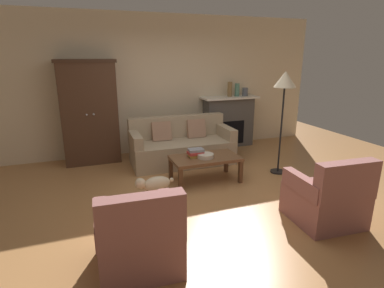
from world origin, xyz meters
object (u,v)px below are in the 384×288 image
object	(u,v)px
armoire	(89,112)
armchair_near_left	(139,239)
floor_lamp	(285,86)
fruit_bowl	(205,156)
coffee_table	(205,160)
book_stack	(196,153)
mantel_vase_bronze	(230,89)
mantel_vase_slate	(245,92)
mantel_vase_jade	(237,90)
dog	(155,185)
fireplace	(228,121)
couch	(181,146)
armchair_near_right	(327,199)

from	to	relation	value
armoire	armchair_near_left	distance (m)	3.51
floor_lamp	fruit_bowl	bearing A→B (deg)	178.56
armoire	coffee_table	world-z (taller)	armoire
fruit_bowl	floor_lamp	distance (m)	1.74
book_stack	mantel_vase_bronze	size ratio (longest dim) A/B	0.83
book_stack	mantel_vase_slate	distance (m)	2.57
mantel_vase_jade	dog	world-z (taller)	mantel_vase_jade
mantel_vase_slate	coffee_table	bearing A→B (deg)	-133.88
mantel_vase_bronze	mantel_vase_jade	bearing A→B (deg)	0.00
armoire	mantel_vase_slate	xyz separation A→B (m)	(3.33, 0.06, 0.24)
fireplace	mantel_vase_slate	size ratio (longest dim) A/B	7.02
coffee_table	floor_lamp	world-z (taller)	floor_lamp
book_stack	mantel_vase_bronze	world-z (taller)	mantel_vase_bronze
fruit_bowl	dog	distance (m)	1.02
couch	fruit_bowl	bearing A→B (deg)	-87.04
mantel_vase_jade	dog	xyz separation A→B (m)	(-2.41, -2.15, -1.01)
couch	mantel_vase_bronze	size ratio (longest dim) A/B	6.08
couch	mantel_vase_jade	xyz separation A→B (m)	(1.54, 0.71, 0.94)
coffee_table	book_stack	bearing A→B (deg)	157.20
mantel_vase_slate	armchair_near_left	xyz separation A→B (m)	(-3.08, -3.50, -0.89)
mantel_vase_slate	dog	distance (m)	3.52
armchair_near_left	dog	bearing A→B (deg)	70.62
coffee_table	mantel_vase_bronze	size ratio (longest dim) A/B	3.45
couch	mantel_vase_bronze	world-z (taller)	mantel_vase_bronze
armchair_near_left	floor_lamp	bearing A→B (deg)	31.25
mantel_vase_jade	armchair_near_right	distance (m)	3.62
fireplace	mantel_vase_bronze	size ratio (longest dim) A/B	3.96
couch	armchair_near_right	world-z (taller)	armchair_near_right
book_stack	armchair_near_left	distance (m)	2.23
mantel_vase_bronze	floor_lamp	size ratio (longest dim) A/B	0.18
armoire	floor_lamp	world-z (taller)	armoire
armchair_near_left	floor_lamp	world-z (taller)	floor_lamp
mantel_vase_jade	fireplace	bearing A→B (deg)	174.31
fireplace	floor_lamp	distance (m)	2.06
armchair_near_right	floor_lamp	size ratio (longest dim) A/B	0.50
coffee_table	dog	xyz separation A→B (m)	(-0.94, -0.42, -0.12)
fireplace	mantel_vase_bronze	xyz separation A→B (m)	(-0.00, -0.02, 0.71)
couch	dog	bearing A→B (deg)	-121.25
book_stack	mantel_vase_jade	world-z (taller)	mantel_vase_jade
fruit_bowl	floor_lamp	bearing A→B (deg)	-1.44
coffee_table	mantel_vase_slate	world-z (taller)	mantel_vase_slate
armchair_near_right	mantel_vase_jade	bearing A→B (deg)	80.63
fireplace	dog	distance (m)	3.13
fireplace	mantel_vase_jade	world-z (taller)	mantel_vase_jade
fruit_bowl	mantel_vase_jade	distance (m)	2.45
armoire	dog	xyz separation A→B (m)	(0.72, -2.09, -0.72)
book_stack	mantel_vase_jade	distance (m)	2.44
book_stack	mantel_vase_slate	world-z (taller)	mantel_vase_slate
floor_lamp	dog	world-z (taller)	floor_lamp
mantel_vase_bronze	floor_lamp	world-z (taller)	floor_lamp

